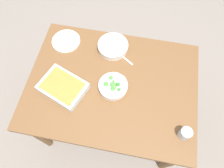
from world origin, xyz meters
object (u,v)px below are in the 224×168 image
(drink_cup, at_px, (185,134))
(side_plate, at_px, (66,41))
(broccoli_bowl, at_px, (113,86))
(fork_on_table, at_px, (116,82))
(spoon_by_stew, at_px, (122,56))
(baking_dish, at_px, (63,87))
(stew_bowl, at_px, (113,46))

(drink_cup, height_order, side_plate, drink_cup)
(broccoli_bowl, height_order, fork_on_table, broccoli_bowl)
(fork_on_table, bearing_deg, drink_cup, 149.29)
(side_plate, xyz_separation_m, fork_on_table, (-0.45, 0.28, -0.00))
(broccoli_bowl, distance_m, spoon_by_stew, 0.28)
(baking_dish, bearing_deg, fork_on_table, -160.54)
(fork_on_table, bearing_deg, stew_bowl, -74.66)
(stew_bowl, distance_m, drink_cup, 0.80)
(side_plate, xyz_separation_m, spoon_by_stew, (-0.45, 0.05, -0.00))
(drink_cup, relative_size, side_plate, 0.39)
(spoon_by_stew, relative_size, fork_on_table, 1.05)
(side_plate, relative_size, spoon_by_stew, 1.42)
(stew_bowl, bearing_deg, spoon_by_stew, 145.71)
(drink_cup, height_order, fork_on_table, drink_cup)
(side_plate, height_order, spoon_by_stew, side_plate)
(broccoli_bowl, xyz_separation_m, baking_dish, (0.34, 0.07, 0.00))
(baking_dish, distance_m, spoon_by_stew, 0.49)
(side_plate, height_order, fork_on_table, side_plate)
(side_plate, bearing_deg, broccoli_bowl, 143.43)
(drink_cup, bearing_deg, side_plate, -31.07)
(broccoli_bowl, xyz_separation_m, side_plate, (0.44, -0.32, -0.03))
(stew_bowl, height_order, side_plate, stew_bowl)
(broccoli_bowl, bearing_deg, stew_bowl, -78.91)
(baking_dish, bearing_deg, drink_cup, 168.84)
(stew_bowl, height_order, spoon_by_stew, stew_bowl)
(spoon_by_stew, bearing_deg, fork_on_table, 89.66)
(side_plate, relative_size, fork_on_table, 1.49)
(broccoli_bowl, bearing_deg, baking_dish, 12.31)
(stew_bowl, xyz_separation_m, drink_cup, (-0.56, 0.56, 0.01))
(baking_dish, bearing_deg, stew_bowl, -124.25)
(fork_on_table, bearing_deg, baking_dish, 19.46)
(baking_dish, xyz_separation_m, drink_cup, (-0.83, 0.16, 0.00))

